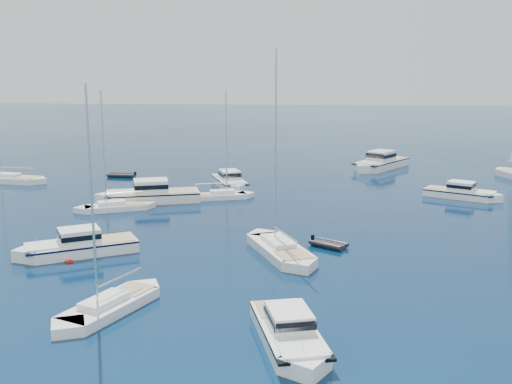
% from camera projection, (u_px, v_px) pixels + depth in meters
% --- Properties ---
extents(ground, '(400.00, 400.00, 0.00)m').
position_uv_depth(ground, '(183.00, 342.00, 32.81)').
color(ground, navy).
rests_on(ground, ground).
extents(motor_cruiser_near, '(5.28, 9.76, 2.45)m').
position_uv_depth(motor_cruiser_near, '(290.00, 344.00, 32.56)').
color(motor_cruiser_near, white).
rests_on(motor_cruiser_near, ground).
extents(motor_cruiser_left, '(10.27, 7.76, 2.65)m').
position_uv_depth(motor_cruiser_left, '(78.00, 254.00, 48.04)').
color(motor_cruiser_left, white).
rests_on(motor_cruiser_left, ground).
extents(motor_cruiser_centre, '(12.48, 7.06, 3.13)m').
position_uv_depth(motor_cruiser_centre, '(149.00, 202.00, 66.42)').
color(motor_cruiser_centre, silver).
rests_on(motor_cruiser_centre, ground).
extents(motor_cruiser_far_r, '(9.29, 6.69, 2.38)m').
position_uv_depth(motor_cruiser_far_r, '(462.00, 198.00, 68.33)').
color(motor_cruiser_far_r, white).
rests_on(motor_cruiser_far_r, ground).
extents(motor_cruiser_distant, '(10.04, 12.32, 3.24)m').
position_uv_depth(motor_cruiser_distant, '(380.00, 168.00, 87.82)').
color(motor_cruiser_distant, silver).
rests_on(motor_cruiser_distant, ground).
extents(motor_cruiser_horizon, '(6.25, 9.96, 2.51)m').
position_uv_depth(motor_cruiser_horizon, '(230.00, 186.00, 74.91)').
color(motor_cruiser_horizon, silver).
rests_on(motor_cruiser_horizon, ground).
extents(sailboat_fore, '(6.01, 9.82, 14.12)m').
position_uv_depth(sailboat_fore, '(109.00, 312.00, 36.89)').
color(sailboat_fore, white).
rests_on(sailboat_fore, ground).
extents(sailboat_mid_r, '(7.30, 11.39, 16.45)m').
position_uv_depth(sailboat_mid_r, '(280.00, 254.00, 48.04)').
color(sailboat_mid_r, white).
rests_on(sailboat_mid_r, ground).
extents(sailboat_mid_l, '(8.79, 5.48, 12.66)m').
position_uv_depth(sailboat_mid_l, '(115.00, 210.00, 62.63)').
color(sailboat_mid_l, white).
rests_on(sailboat_mid_l, ground).
extents(sailboat_centre, '(8.62, 4.75, 12.29)m').
position_uv_depth(sailboat_centre, '(219.00, 199.00, 68.06)').
color(sailboat_centre, white).
rests_on(sailboat_centre, ground).
extents(sailboat_far_l, '(11.45, 4.50, 16.38)m').
position_uv_depth(sailboat_far_l, '(9.00, 182.00, 77.54)').
color(sailboat_far_l, white).
rests_on(sailboat_far_l, ground).
extents(tender_yellow, '(3.56, 3.80, 0.95)m').
position_uv_depth(tender_yellow, '(277.00, 255.00, 47.75)').
color(tender_yellow, '#E4A30D').
rests_on(tender_yellow, ground).
extents(tender_grey_near, '(3.57, 3.20, 0.95)m').
position_uv_depth(tender_grey_near, '(328.00, 247.00, 50.00)').
color(tender_grey_near, black).
rests_on(tender_grey_near, ground).
extents(tender_grey_far, '(3.86, 2.20, 0.95)m').
position_uv_depth(tender_grey_far, '(122.00, 177.00, 81.30)').
color(tender_grey_far, black).
rests_on(tender_grey_far, ground).
extents(kayak_orange, '(2.71, 2.61, 0.30)m').
position_uv_depth(kayak_orange, '(61.00, 258.00, 47.23)').
color(kayak_orange, red).
rests_on(kayak_orange, ground).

